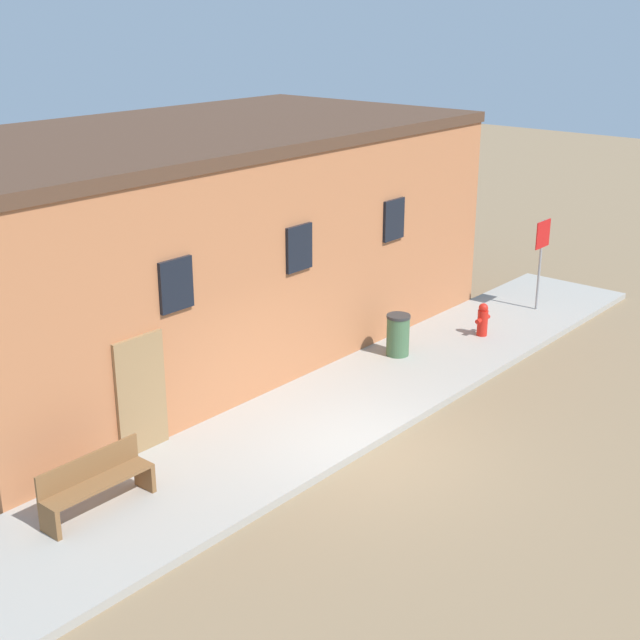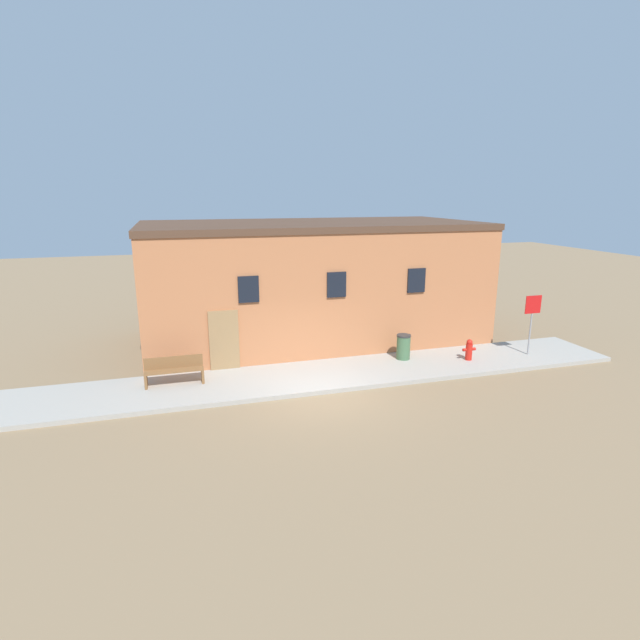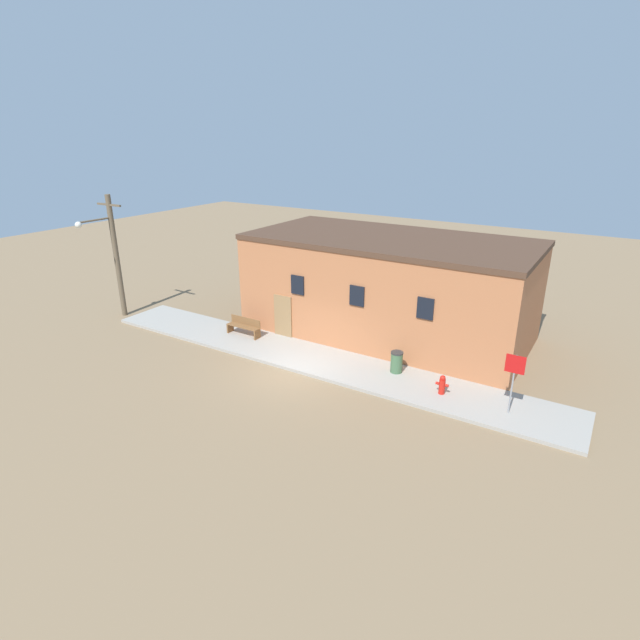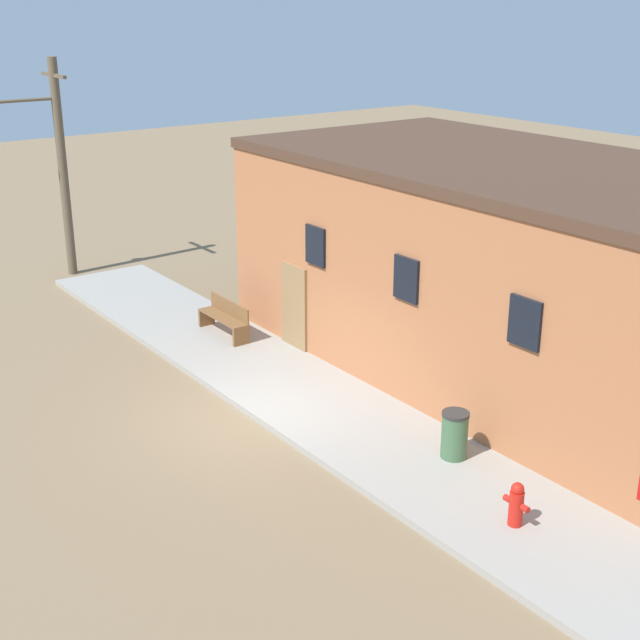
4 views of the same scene
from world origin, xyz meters
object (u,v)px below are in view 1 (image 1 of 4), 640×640
at_px(stop_sign, 542,248).
at_px(bench, 96,483).
at_px(fire_hydrant, 483,319).
at_px(trash_bin, 398,335).

xyz_separation_m(stop_sign, bench, (-12.73, 0.67, -1.13)).
relative_size(fire_hydrant, trash_bin, 0.85).
relative_size(fire_hydrant, stop_sign, 0.34).
bearing_deg(bench, trash_bin, 1.44).
bearing_deg(bench, stop_sign, -3.00).
bearing_deg(fire_hydrant, bench, 176.76).
bearing_deg(stop_sign, fire_hydrant, 177.96).
height_order(stop_sign, trash_bin, stop_sign).
relative_size(fire_hydrant, bench, 0.43).
bearing_deg(trash_bin, fire_hydrant, -19.33).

